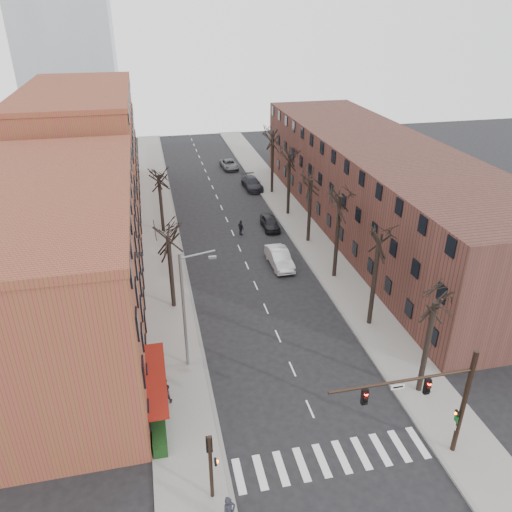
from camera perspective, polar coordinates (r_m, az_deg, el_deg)
ground at (r=31.01m, az=8.66°, el=-21.93°), size 160.00×160.00×0.00m
sidewalk_left at (r=58.44m, az=-10.96°, el=3.15°), size 4.00×90.00×0.15m
sidewalk_right at (r=60.75m, az=4.28°, el=4.53°), size 4.00×90.00×0.15m
building_left_near at (r=38.52m, az=-22.20°, el=-1.73°), size 12.00×26.00×12.00m
building_left_far at (r=65.14m, az=-19.05°, el=11.13°), size 12.00×28.00×14.00m
building_right at (r=57.48m, az=13.63°, el=7.75°), size 12.00×50.00×10.00m
awning_left at (r=33.88m, az=-10.94°, el=-16.90°), size 1.20×7.00×0.15m
hedge at (r=32.71m, az=-11.13°, el=-17.29°), size 0.80×6.00×1.00m
tree_right_a at (r=36.26m, az=18.05°, el=-14.46°), size 5.20×5.20×10.00m
tree_right_b at (r=41.73m, az=12.76°, el=-7.59°), size 5.20×5.20×10.80m
tree_right_c at (r=47.92m, az=8.89°, el=-2.35°), size 5.20×5.20×11.60m
tree_right_d at (r=54.57m, az=5.95°, el=1.66°), size 5.20×5.20×10.00m
tree_right_e at (r=61.55m, az=3.66°, el=4.78°), size 5.20×5.20×10.80m
tree_right_f at (r=68.75m, az=1.82°, el=7.25°), size 5.20×5.20×11.60m
tree_left_a at (r=43.40m, az=-9.34°, el=-5.75°), size 5.20×5.20×9.50m
tree_left_b at (r=57.56m, az=-10.51°, el=2.73°), size 5.20×5.20×9.50m
signal_mast_arm at (r=29.39m, az=20.34°, el=-14.92°), size 8.14×0.30×7.20m
signal_pole_left at (r=27.22m, az=-5.21°, el=-22.38°), size 0.47×0.44×4.40m
streetlight at (r=33.99m, az=-8.00°, el=-5.70°), size 2.45×0.22×9.03m
silver_sedan at (r=48.98m, az=2.69°, el=-0.22°), size 1.93×5.16×1.68m
parked_car_near at (r=57.20m, az=1.61°, el=3.84°), size 1.78×4.31×1.46m
parked_car_mid at (r=70.03m, az=-0.46°, el=8.32°), size 2.46×5.54×1.58m
parked_car_far at (r=79.14m, az=-3.09°, el=10.42°), size 2.58×5.03×1.36m
pedestrian_a at (r=27.31m, az=-3.08°, el=-27.19°), size 0.81×0.67×1.89m
pedestrian_b at (r=33.51m, az=-10.42°, el=-14.94°), size 0.96×0.79×1.83m
pedestrian_crossing at (r=55.50m, az=-1.75°, el=3.25°), size 0.81×1.11×1.75m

